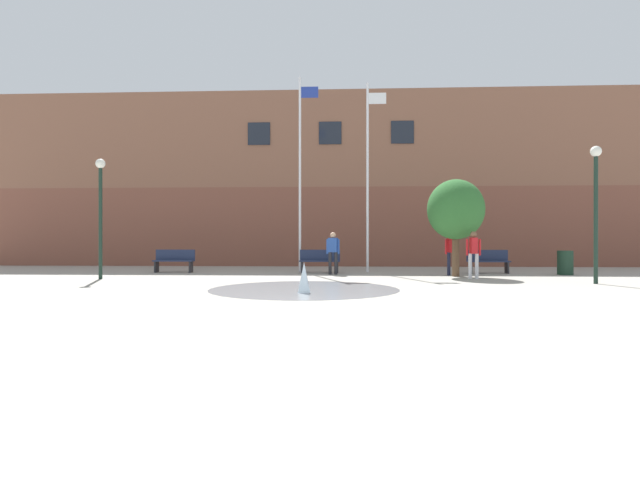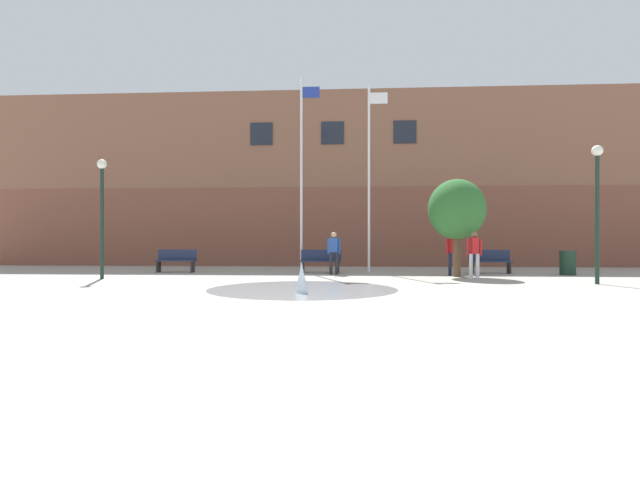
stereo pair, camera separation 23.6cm
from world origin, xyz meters
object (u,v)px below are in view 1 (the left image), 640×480
(adult_in_red, at_px, (473,251))
(trash_can, at_px, (565,263))
(flagpole_left, at_px, (301,168))
(park_bench_far_left, at_px, (174,260))
(street_tree_near_building, at_px, (456,210))
(flagpole_right, at_px, (368,172))
(adult_near_bench, at_px, (452,250))
(lamp_post_right_lane, at_px, (596,194))
(lamp_post_left_lane, at_px, (100,201))
(park_bench_far_right, at_px, (488,261))
(park_bench_under_right_flagpole, at_px, (320,261))
(adult_watching, at_px, (333,250))

(adult_in_red, relative_size, trash_can, 1.77)
(flagpole_left, bearing_deg, park_bench_far_left, -173.08)
(flagpole_left, height_order, street_tree_near_building, flagpole_left)
(park_bench_far_left, xyz_separation_m, flagpole_right, (7.79, 0.61, 3.59))
(park_bench_far_left, xyz_separation_m, street_tree_near_building, (10.78, -1.71, 1.89))
(trash_can, bearing_deg, adult_in_red, -153.08)
(adult_near_bench, bearing_deg, lamp_post_right_lane, -151.87)
(flagpole_left, relative_size, lamp_post_right_lane, 1.94)
(flagpole_right, distance_m, trash_can, 8.22)
(flagpole_right, xyz_separation_m, lamp_post_left_lane, (-9.08, -4.07, -1.47))
(park_bench_far_right, distance_m, trash_can, 2.73)
(park_bench_far_right, relative_size, flagpole_left, 0.20)
(park_bench_under_right_flagpole, bearing_deg, lamp_post_right_lane, -27.97)
(park_bench_under_right_flagpole, distance_m, flagpole_right, 4.13)
(trash_can, height_order, street_tree_near_building, street_tree_near_building)
(lamp_post_right_lane, bearing_deg, flagpole_right, 141.93)
(park_bench_far_left, distance_m, flagpole_right, 8.60)
(adult_watching, height_order, lamp_post_right_lane, lamp_post_right_lane)
(park_bench_far_right, xyz_separation_m, adult_near_bench, (-1.67, -1.28, 0.45))
(park_bench_far_right, distance_m, street_tree_near_building, 3.07)
(street_tree_near_building, bearing_deg, adult_in_red, -66.63)
(park_bench_far_left, bearing_deg, lamp_post_right_lane, -17.41)
(flagpole_left, bearing_deg, lamp_post_right_lane, -28.81)
(park_bench_under_right_flagpole, bearing_deg, adult_near_bench, -13.91)
(park_bench_far_right, bearing_deg, park_bench_far_left, -179.69)
(adult_in_red, xyz_separation_m, lamp_post_right_lane, (3.11, -1.86, 1.72))
(adult_in_red, distance_m, adult_near_bench, 1.47)
(adult_in_red, bearing_deg, adult_watching, -112.17)
(lamp_post_left_lane, height_order, trash_can, lamp_post_left_lane)
(park_bench_far_right, bearing_deg, street_tree_near_building, -132.68)
(flagpole_left, xyz_separation_m, flagpole_right, (2.75, 0.00, -0.15))
(trash_can, bearing_deg, flagpole_left, 172.85)
(adult_in_red, distance_m, lamp_post_right_lane, 4.02)
(street_tree_near_building, bearing_deg, adult_near_bench, 93.48)
(park_bench_far_left, bearing_deg, park_bench_far_right, 0.31)
(park_bench_far_left, relative_size, adult_in_red, 1.01)
(lamp_post_left_lane, distance_m, lamp_post_right_lane, 15.61)
(adult_near_bench, relative_size, flagpole_left, 0.20)
(adult_watching, bearing_deg, lamp_post_left_lane, 37.30)
(park_bench_far_right, relative_size, flagpole_right, 0.21)
(adult_in_red, height_order, lamp_post_left_lane, lamp_post_left_lane)
(park_bench_far_right, bearing_deg, adult_in_red, -114.94)
(park_bench_far_right, bearing_deg, adult_near_bench, -142.57)
(park_bench_under_right_flagpole, bearing_deg, park_bench_far_left, -179.97)
(adult_near_bench, height_order, flagpole_right, flagpole_right)
(park_bench_far_left, relative_size, flagpole_left, 0.20)
(adult_watching, bearing_deg, lamp_post_right_lane, 174.94)
(park_bench_far_left, relative_size, flagpole_right, 0.21)
(adult_watching, bearing_deg, park_bench_far_left, 10.77)
(park_bench_far_right, distance_m, flagpole_left, 8.30)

